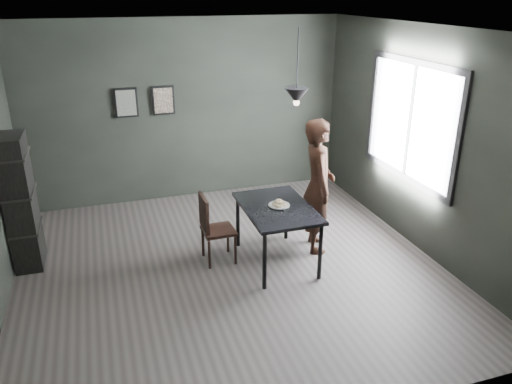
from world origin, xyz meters
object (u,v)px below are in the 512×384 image
object	(u,v)px
shelf_unit	(20,203)
woman	(318,186)
pendant_lamp	(297,96)
white_plate	(279,206)
wood_chair	(212,225)
cafe_table	(277,212)

from	to	relation	value
shelf_unit	woman	bearing A→B (deg)	-10.38
shelf_unit	pendant_lamp	xyz separation A→B (m)	(3.17, -0.79, 1.23)
woman	pendant_lamp	size ratio (longest dim) A/B	2.01
white_plate	wood_chair	world-z (taller)	wood_chair
cafe_table	white_plate	distance (m)	0.09
woman	shelf_unit	size ratio (longest dim) A/B	1.05
woman	pendant_lamp	bearing A→B (deg)	118.92
wood_chair	woman	bearing A→B (deg)	-3.87
wood_chair	pendant_lamp	xyz separation A→B (m)	(1.00, -0.15, 1.55)
woman	pendant_lamp	xyz separation A→B (m)	(-0.37, -0.09, 1.18)
shelf_unit	pendant_lamp	world-z (taller)	pendant_lamp
wood_chair	shelf_unit	distance (m)	2.28
white_plate	pendant_lamp	size ratio (longest dim) A/B	0.27
white_plate	shelf_unit	world-z (taller)	shelf_unit
shelf_unit	pendant_lamp	size ratio (longest dim) A/B	1.91
cafe_table	pendant_lamp	bearing A→B (deg)	21.80
shelf_unit	pendant_lamp	distance (m)	3.49
cafe_table	woman	xyz separation A→B (m)	(0.62, 0.19, 0.20)
shelf_unit	wood_chair	bearing A→B (deg)	-15.66
cafe_table	pendant_lamp	world-z (taller)	pendant_lamp
woman	wood_chair	world-z (taller)	woman
shelf_unit	pendant_lamp	bearing A→B (deg)	-13.20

